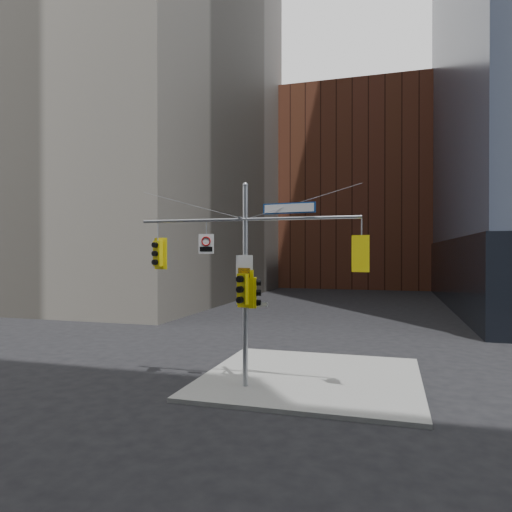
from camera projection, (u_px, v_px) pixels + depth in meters
The scene contains 13 objects.
ground at pixel (226, 409), 14.09m from camera, with size 160.00×160.00×0.00m, color black.
sidewalk_corner at pixel (311, 377), 17.36m from camera, with size 8.00×8.00×0.15m, color gray.
brick_midrise at pixel (357, 193), 69.62m from camera, with size 26.00×20.00×28.00m, color brown.
signal_assembly at pixel (245, 264), 15.97m from camera, with size 8.00×0.80×7.30m.
traffic_light_west_arm at pixel (158, 254), 16.95m from camera, with size 0.56×0.50×1.18m.
traffic_light_east_arm at pixel (362, 254), 14.84m from camera, with size 0.57×0.49×1.19m.
traffic_light_pole_side at pixel (254, 293), 15.90m from camera, with size 0.46×0.39×1.07m.
traffic_light_pole_front at pixel (243, 289), 15.72m from camera, with size 0.63×0.57×1.32m.
street_sign_blade at pixel (289, 208), 15.52m from camera, with size 1.88×0.29×0.37m.
regulatory_sign_arm at pixel (206, 243), 16.37m from camera, with size 0.56×0.11×0.70m.
regulatory_sign_pole at pixel (244, 267), 15.86m from camera, with size 0.61×0.08×0.80m.
street_blade_ew at pixel (258, 304), 15.86m from camera, with size 0.76×0.13×0.15m.
street_blade_ns at pixel (249, 306), 16.42m from camera, with size 0.05×0.76×0.15m.
Camera 1 is at (4.89, -13.22, 4.82)m, focal length 32.00 mm.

